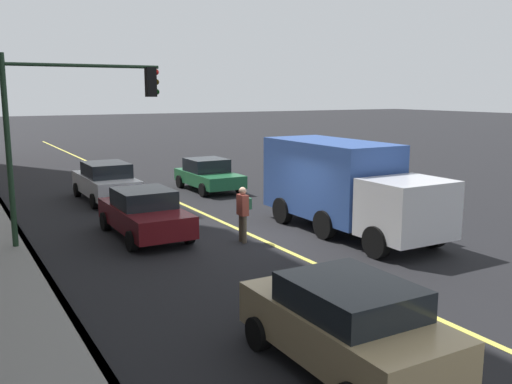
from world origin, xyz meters
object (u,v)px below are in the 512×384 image
(pedestrian_with_backpack, at_px, (243,210))
(traffic_light_mast, at_px, (72,115))
(car_tan, at_px, (346,323))
(car_green, at_px, (208,175))
(car_white, at_px, (106,181))
(truck_blue, at_px, (344,185))
(car_maroon, at_px, (144,213))

(pedestrian_with_backpack, relative_size, traffic_light_mast, 0.31)
(car_tan, bearing_deg, pedestrian_with_backpack, -16.53)
(car_tan, xyz_separation_m, pedestrian_with_backpack, (7.78, -2.31, 0.19))
(car_green, bearing_deg, car_white, 91.97)
(car_white, distance_m, truck_blue, 10.58)
(car_tan, bearing_deg, car_white, -1.61)
(car_green, relative_size, traffic_light_mast, 0.73)
(car_maroon, bearing_deg, truck_blue, -114.07)
(car_green, distance_m, truck_blue, 9.34)
(car_maroon, bearing_deg, traffic_light_mast, 83.58)
(car_maroon, height_order, traffic_light_mast, traffic_light_mast)
(car_tan, height_order, traffic_light_mast, traffic_light_mast)
(car_tan, xyz_separation_m, truck_blue, (7.32, -5.76, 0.75))
(car_green, bearing_deg, car_maroon, 141.63)
(car_maroon, bearing_deg, car_white, -4.58)
(car_maroon, bearing_deg, car_green, -38.37)
(pedestrian_with_backpack, bearing_deg, car_green, -18.34)
(car_white, relative_size, car_tan, 1.16)
(car_tan, relative_size, car_maroon, 0.90)
(car_tan, height_order, pedestrian_with_backpack, pedestrian_with_backpack)
(car_green, distance_m, car_tan, 17.41)
(truck_blue, height_order, traffic_light_mast, traffic_light_mast)
(car_white, height_order, truck_blue, truck_blue)
(car_maroon, xyz_separation_m, pedestrian_with_backpack, (-2.13, -2.37, 0.23))
(car_white, bearing_deg, car_green, -88.03)
(pedestrian_with_backpack, bearing_deg, traffic_light_mast, 61.65)
(car_tan, xyz_separation_m, car_maroon, (9.92, 0.06, -0.04))
(car_green, relative_size, car_tan, 1.03)
(car_tan, height_order, car_maroon, car_tan)
(car_white, distance_m, pedestrian_with_backpack, 8.85)
(car_white, height_order, car_tan, car_white)
(car_green, relative_size, pedestrian_with_backpack, 2.39)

